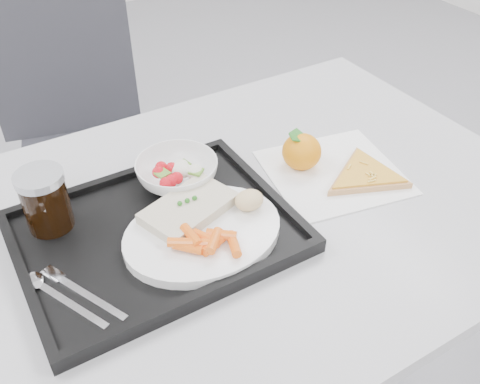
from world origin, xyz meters
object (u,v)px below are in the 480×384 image
object	(u,v)px
tray	(156,233)
tangerine	(302,151)
table	(225,239)
salad_bowl	(177,172)
cola_glass	(45,199)
dinner_plate	(203,233)
chair	(82,127)
pizza_slice	(365,175)

from	to	relation	value
tray	tangerine	world-z (taller)	tangerine
table	tangerine	distance (m)	0.23
salad_bowl	cola_glass	xyz separation A→B (m)	(-0.24, 0.00, 0.03)
dinner_plate	tangerine	distance (m)	0.29
tray	tangerine	bearing A→B (deg)	7.07
table	cola_glass	size ratio (longest dim) A/B	11.11
chair	pizza_slice	size ratio (longest dim) A/B	4.40
tray	tangerine	size ratio (longest dim) A/B	5.11
tray	salad_bowl	xyz separation A→B (m)	(0.09, 0.10, 0.03)
table	cola_glass	bearing A→B (deg)	158.48
chair	tray	size ratio (longest dim) A/B	2.07
tray	cola_glass	distance (m)	0.19
cola_glass	table	bearing A→B (deg)	-21.52
cola_glass	pizza_slice	world-z (taller)	cola_glass
cola_glass	chair	bearing A→B (deg)	71.29
chair	table	bearing A→B (deg)	-86.09
table	pizza_slice	bearing A→B (deg)	-10.99
table	pizza_slice	size ratio (longest dim) A/B	5.68
pizza_slice	tray	bearing A→B (deg)	171.94
tray	table	bearing A→B (deg)	-1.58
pizza_slice	chair	bearing A→B (deg)	112.17
salad_bowl	cola_glass	bearing A→B (deg)	179.17
tray	pizza_slice	world-z (taller)	tray
table	tangerine	size ratio (longest dim) A/B	13.62
tangerine	pizza_slice	size ratio (longest dim) A/B	0.42
tangerine	chair	bearing A→B (deg)	109.34
tray	chair	bearing A→B (deg)	84.18
table	salad_bowl	distance (m)	0.15
dinner_plate	salad_bowl	bearing A→B (deg)	79.39
salad_bowl	tangerine	bearing A→B (deg)	-14.09
tray	pizza_slice	xyz separation A→B (m)	(0.41, -0.06, 0.00)
tray	cola_glass	xyz separation A→B (m)	(-0.15, 0.11, 0.06)
tray	pizza_slice	size ratio (longest dim) A/B	2.13
table	tangerine	xyz separation A→B (m)	(0.20, 0.04, 0.10)
table	pizza_slice	world-z (taller)	pizza_slice
salad_bowl	cola_glass	world-z (taller)	cola_glass
tangerine	pizza_slice	xyz separation A→B (m)	(0.08, -0.10, -0.02)
table	tray	world-z (taller)	tray
salad_bowl	chair	bearing A→B (deg)	91.08
cola_glass	tangerine	size ratio (longest dim) A/B	1.23
chair	cola_glass	bearing A→B (deg)	-108.71
tray	salad_bowl	distance (m)	0.14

